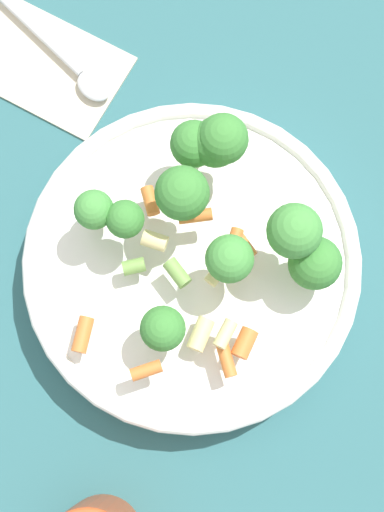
# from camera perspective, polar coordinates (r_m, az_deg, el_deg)

# --- Properties ---
(ground_plane) EXTENTS (3.00, 3.00, 0.00)m
(ground_plane) POSITION_cam_1_polar(r_m,az_deg,el_deg) (0.65, -0.00, -1.28)
(ground_plane) COLOR #2D6066
(bowl) EXTENTS (0.29, 0.29, 0.05)m
(bowl) POSITION_cam_1_polar(r_m,az_deg,el_deg) (0.62, -0.00, -0.74)
(bowl) COLOR white
(bowl) RESTS_ON ground_plane
(pasta_salad) EXTENTS (0.21, 0.22, 0.09)m
(pasta_salad) POSITION_cam_1_polar(r_m,az_deg,el_deg) (0.56, 1.81, 3.26)
(pasta_salad) COLOR #8CB766
(pasta_salad) RESTS_ON bowl
(napkin) EXTENTS (0.17, 0.18, 0.01)m
(napkin) POSITION_cam_1_polar(r_m,az_deg,el_deg) (0.73, -11.70, 14.79)
(napkin) COLOR beige
(napkin) RESTS_ON ground_plane
(spoon) EXTENTS (0.17, 0.12, 0.01)m
(spoon) POSITION_cam_1_polar(r_m,az_deg,el_deg) (0.72, -10.34, 15.45)
(spoon) COLOR silver
(spoon) RESTS_ON napkin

